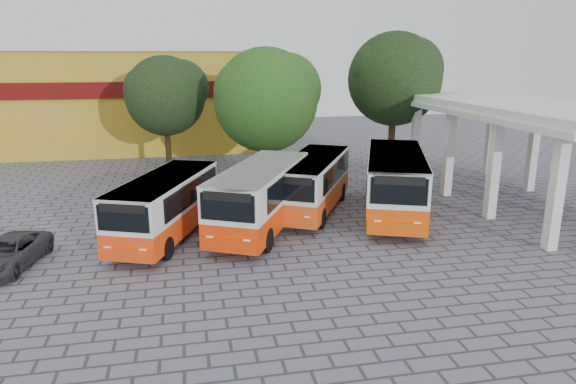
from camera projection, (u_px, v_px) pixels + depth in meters
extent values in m
plane|color=slate|center=(347.00, 241.00, 21.92)|extent=(90.00, 90.00, 0.00)
cube|color=silver|center=(557.00, 190.00, 20.41)|extent=(0.45, 0.45, 5.00)
cube|color=silver|center=(415.00, 140.00, 32.72)|extent=(0.45, 0.45, 5.00)
cube|color=silver|center=(490.00, 137.00, 33.74)|extent=(0.45, 0.45, 5.00)
cube|color=silver|center=(521.00, 106.00, 26.38)|extent=(6.60, 15.60, 0.40)
cube|color=silver|center=(521.00, 112.00, 26.47)|extent=(6.80, 15.80, 0.30)
cube|color=#B48D21|center=(130.00, 101.00, 43.42)|extent=(20.00, 10.00, 8.00)
cube|color=#590C0A|center=(122.00, 90.00, 38.28)|extent=(20.00, 0.20, 1.20)
cube|color=silver|center=(126.00, 50.00, 42.35)|extent=(20.40, 10.40, 0.30)
cube|color=#EE3A07|center=(167.00, 219.00, 22.23)|extent=(4.79, 7.70, 0.97)
cube|color=silver|center=(165.00, 193.00, 21.93)|extent=(4.79, 7.70, 1.36)
cube|color=silver|center=(164.00, 179.00, 21.77)|extent=(4.84, 7.71, 0.11)
cube|color=black|center=(138.00, 194.00, 21.71)|extent=(2.30, 5.69, 0.97)
cube|color=black|center=(192.00, 191.00, 22.14)|extent=(2.30, 5.69, 0.97)
cube|color=black|center=(162.00, 219.00, 18.40)|extent=(1.87, 0.78, 0.97)
cube|color=black|center=(161.00, 208.00, 18.30)|extent=(1.66, 0.70, 0.31)
cylinder|color=black|center=(139.00, 248.00, 19.86)|extent=(0.26, 0.92, 0.92)
cylinder|color=black|center=(191.00, 245.00, 20.24)|extent=(0.26, 0.92, 0.92)
cylinder|color=black|center=(147.00, 212.00, 24.42)|extent=(0.26, 0.92, 0.92)
cylinder|color=black|center=(190.00, 210.00, 24.80)|extent=(0.26, 0.92, 0.92)
cube|color=#E33202|center=(261.00, 210.00, 23.24)|extent=(5.75, 8.27, 1.06)
cube|color=silver|center=(261.00, 183.00, 22.92)|extent=(5.75, 8.27, 1.48)
cube|color=silver|center=(261.00, 168.00, 22.74)|extent=(5.79, 8.29, 0.12)
cube|color=black|center=(233.00, 184.00, 22.68)|extent=(3.00, 5.96, 1.06)
cube|color=black|center=(288.00, 181.00, 23.15)|extent=(3.00, 5.96, 1.06)
cube|color=black|center=(277.00, 208.00, 19.08)|extent=(1.96, 1.01, 1.06)
cube|color=black|center=(277.00, 197.00, 18.98)|extent=(1.74, 0.91, 0.34)
cylinder|color=black|center=(244.00, 240.00, 20.66)|extent=(0.28, 1.01, 1.01)
cylinder|color=black|center=(297.00, 236.00, 21.08)|extent=(0.28, 1.01, 1.01)
cylinder|color=black|center=(232.00, 204.00, 25.61)|extent=(0.28, 1.01, 1.01)
cylinder|color=black|center=(275.00, 202.00, 26.03)|extent=(0.28, 1.01, 1.01)
cube|color=#DB4E12|center=(312.00, 195.00, 25.99)|extent=(5.62, 7.87, 1.01)
cube|color=silver|center=(313.00, 171.00, 25.68)|extent=(5.62, 7.87, 1.41)
cube|color=silver|center=(313.00, 159.00, 25.51)|extent=(5.66, 7.89, 0.12)
cube|color=black|center=(290.00, 172.00, 25.45)|extent=(3.00, 5.63, 1.01)
cube|color=black|center=(335.00, 170.00, 25.90)|extent=(3.00, 5.63, 1.01)
cube|color=black|center=(335.00, 190.00, 22.01)|extent=(1.85, 1.01, 1.01)
cube|color=black|center=(335.00, 181.00, 21.91)|extent=(1.64, 0.90, 0.33)
cylinder|color=black|center=(304.00, 218.00, 23.52)|extent=(0.27, 0.96, 0.96)
cylinder|color=black|center=(347.00, 215.00, 23.92)|extent=(0.27, 0.96, 0.96)
cylinder|color=black|center=(283.00, 191.00, 28.25)|extent=(0.27, 0.96, 0.96)
cylinder|color=black|center=(319.00, 189.00, 28.65)|extent=(0.27, 0.96, 0.96)
cube|color=#E74702|center=(394.00, 196.00, 25.32)|extent=(5.49, 8.93, 1.13)
cube|color=silver|center=(396.00, 169.00, 24.97)|extent=(5.49, 8.93, 1.58)
cube|color=silver|center=(396.00, 155.00, 24.78)|extent=(5.54, 8.95, 0.13)
cube|color=black|center=(370.00, 170.00, 24.72)|extent=(2.60, 6.62, 1.13)
cube|color=black|center=(421.00, 168.00, 25.22)|extent=(2.60, 6.62, 1.13)
cube|color=black|center=(438.00, 191.00, 20.88)|extent=(2.17, 0.88, 1.13)
cube|color=black|center=(438.00, 181.00, 20.77)|extent=(1.92, 0.79, 0.36)
cylinder|color=black|center=(394.00, 224.00, 22.57)|extent=(0.30, 1.07, 1.07)
cylinder|color=black|center=(442.00, 220.00, 23.01)|extent=(0.30, 1.07, 1.07)
cylinder|color=black|center=(353.00, 192.00, 27.85)|extent=(0.30, 1.07, 1.07)
cylinder|color=black|center=(394.00, 190.00, 28.29)|extent=(0.30, 1.07, 1.07)
cylinder|color=#33220F|center=(168.00, 144.00, 35.20)|extent=(0.40, 0.40, 3.67)
sphere|color=black|center=(165.00, 96.00, 34.36)|extent=(5.33, 5.33, 5.33)
sphere|color=black|center=(181.00, 87.00, 34.72)|extent=(3.73, 3.73, 3.73)
sphere|color=black|center=(150.00, 90.00, 33.89)|extent=(3.47, 3.47, 3.47)
cylinder|color=#402410|center=(266.00, 148.00, 33.33)|extent=(0.45, 0.45, 3.80)
sphere|color=#1D480F|center=(266.00, 100.00, 32.54)|extent=(6.61, 6.61, 6.61)
sphere|color=#1D480F|center=(285.00, 89.00, 32.91)|extent=(4.63, 4.63, 4.63)
sphere|color=#1D480F|center=(248.00, 93.00, 32.00)|extent=(4.30, 4.30, 4.30)
cylinder|color=#493419|center=(391.00, 140.00, 34.60)|extent=(0.46, 0.46, 4.42)
sphere|color=black|center=(395.00, 79.00, 33.58)|extent=(6.11, 6.11, 6.11)
sphere|color=black|center=(411.00, 69.00, 33.94)|extent=(4.28, 4.28, 4.28)
sphere|color=black|center=(381.00, 72.00, 33.06)|extent=(3.97, 3.97, 3.97)
imported|color=#313037|center=(8.00, 253.00, 19.12)|extent=(2.68, 4.36, 1.13)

